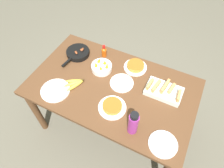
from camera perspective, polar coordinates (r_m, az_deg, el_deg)
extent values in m
plane|color=#666051|center=(2.47, 0.00, -11.17)|extent=(14.00, 14.00, 0.00)
cube|color=brown|center=(1.84, 0.00, -0.91)|extent=(1.52, 0.91, 0.03)
cylinder|color=brown|center=(2.28, -20.78, -7.36)|extent=(0.07, 0.07, 0.72)
cylinder|color=brown|center=(2.59, -10.03, 5.89)|extent=(0.07, 0.07, 0.72)
cylinder|color=brown|center=(2.32, 20.33, -5.59)|extent=(0.07, 0.07, 0.72)
ellipsoid|color=gold|center=(1.87, -10.66, 0.84)|extent=(0.16, 0.11, 0.03)
ellipsoid|color=gold|center=(1.85, -10.81, 0.18)|extent=(0.15, 0.17, 0.03)
ellipsoid|color=gold|center=(1.84, -10.43, -0.40)|extent=(0.10, 0.19, 0.03)
cylinder|color=#4C3819|center=(1.86, -8.33, 0.99)|extent=(0.02, 0.02, 0.04)
cube|color=silver|center=(1.82, 14.54, -1.99)|extent=(0.32, 0.20, 0.05)
cube|color=#F29E56|center=(1.78, 10.78, -0.12)|extent=(0.03, 0.12, 0.05)
cube|color=#F29E56|center=(1.78, 12.52, -0.64)|extent=(0.05, 0.14, 0.04)
cube|color=#F29E56|center=(1.79, 14.93, -0.71)|extent=(0.04, 0.15, 0.05)
cube|color=#F29E56|center=(1.80, 16.68, -1.32)|extent=(0.04, 0.11, 0.04)
cube|color=#F29E56|center=(1.77, 18.55, -3.24)|extent=(0.03, 0.11, 0.05)
cylinder|color=black|center=(2.13, -9.62, 8.40)|extent=(0.23, 0.23, 0.01)
cylinder|color=black|center=(2.11, -9.71, 8.91)|extent=(0.24, 0.24, 0.04)
cylinder|color=black|center=(2.02, -12.89, 6.04)|extent=(0.04, 0.13, 0.02)
ellipsoid|color=brown|center=(2.08, -8.47, 9.73)|extent=(0.03, 0.05, 0.03)
ellipsoid|color=brown|center=(2.05, -10.23, 8.86)|extent=(0.05, 0.05, 0.03)
ellipsoid|color=brown|center=(2.08, -8.69, 9.59)|extent=(0.04, 0.03, 0.03)
cylinder|color=white|center=(1.98, 6.67, 4.74)|extent=(0.23, 0.23, 0.02)
cylinder|color=gold|center=(1.96, 6.74, 5.27)|extent=(0.17, 0.17, 0.04)
cylinder|color=#9B601E|center=(1.94, 6.79, 5.67)|extent=(0.16, 0.16, 0.00)
cylinder|color=white|center=(1.69, 0.06, -6.75)|extent=(0.24, 0.24, 0.02)
cylinder|color=gold|center=(1.66, 0.06, -6.28)|extent=(0.16, 0.16, 0.04)
cylinder|color=#9B601E|center=(1.65, 0.06, -5.91)|extent=(0.16, 0.16, 0.00)
cylinder|color=white|center=(1.59, 14.34, -16.31)|extent=(0.22, 0.22, 0.02)
cylinder|color=#B2B2B7|center=(1.60, 15.25, -15.28)|extent=(0.06, 0.12, 0.01)
cube|color=#B2B2B7|center=(1.57, 15.71, -18.30)|extent=(0.04, 0.05, 0.00)
cylinder|color=white|center=(1.86, -15.87, -1.78)|extent=(0.26, 0.26, 0.02)
cylinder|color=#B2B2B7|center=(1.84, -16.85, -2.07)|extent=(0.04, 0.13, 0.01)
cube|color=#B2B2B7|center=(1.89, -15.85, 0.11)|extent=(0.03, 0.05, 0.00)
cylinder|color=white|center=(1.84, 2.79, 0.28)|extent=(0.22, 0.22, 0.02)
cylinder|color=#B2B2B7|center=(1.84, 3.73, 1.01)|extent=(0.04, 0.13, 0.01)
cube|color=#B2B2B7|center=(1.79, 3.35, -1.25)|extent=(0.04, 0.06, 0.00)
cylinder|color=white|center=(1.94, -2.98, 4.79)|extent=(0.20, 0.20, 0.06)
cone|color=orange|center=(1.88, -1.42, 5.32)|extent=(0.04, 0.05, 0.06)
cone|color=orange|center=(1.92, -2.08, 6.20)|extent=(0.05, 0.05, 0.05)
cone|color=orange|center=(1.93, -3.70, 6.78)|extent=(0.05, 0.06, 0.06)
cone|color=orange|center=(1.90, -4.60, 5.61)|extent=(0.05, 0.06, 0.05)
cone|color=orange|center=(1.87, -3.30, 4.61)|extent=(0.04, 0.04, 0.05)
cylinder|color=#992D89|center=(1.52, 6.04, -11.26)|extent=(0.08, 0.08, 0.21)
cylinder|color=black|center=(1.41, 6.46, -9.05)|extent=(0.06, 0.06, 0.04)
cylinder|color=#C64C0F|center=(2.06, -2.27, 8.94)|extent=(0.05, 0.05, 0.08)
cone|color=#C64C0F|center=(2.02, -2.32, 10.04)|extent=(0.05, 0.05, 0.02)
cylinder|color=red|center=(2.01, -2.35, 10.58)|extent=(0.03, 0.03, 0.03)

